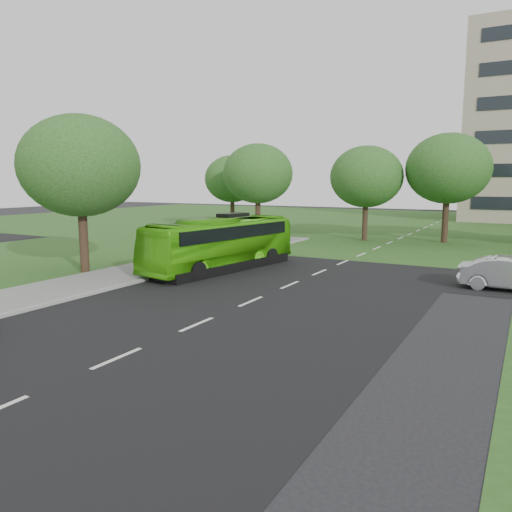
# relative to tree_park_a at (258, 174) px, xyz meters

# --- Properties ---
(ground) EXTENTS (160.00, 160.00, 0.00)m
(ground) POSITION_rel_tree_park_a_xyz_m (12.18, -24.90, -5.87)
(ground) COLOR black
(ground) RESTS_ON ground
(street_surfaces) EXTENTS (120.00, 120.00, 0.15)m
(street_surfaces) POSITION_rel_tree_park_a_xyz_m (11.80, -2.15, -5.84)
(street_surfaces) COLOR black
(street_surfaces) RESTS_ON ground
(tree_park_a) EXTENTS (6.51, 6.51, 8.65)m
(tree_park_a) POSITION_rel_tree_park_a_xyz_m (0.00, 0.00, 0.00)
(tree_park_a) COLOR black
(tree_park_a) RESTS_ON ground
(tree_park_b) EXTENTS (6.28, 6.28, 8.24)m
(tree_park_b) POSITION_rel_tree_park_a_xyz_m (9.80, 1.72, -0.31)
(tree_park_b) COLOR black
(tree_park_b) RESTS_ON ground
(tree_park_c) EXTENTS (6.90, 6.90, 9.16)m
(tree_park_c) POSITION_rel_tree_park_a_xyz_m (16.22, 3.40, 0.35)
(tree_park_c) COLOR black
(tree_park_c) RESTS_ON ground
(tree_park_f) EXTENTS (5.97, 5.97, 7.97)m
(tree_park_f) POSITION_rel_tree_park_a_xyz_m (-6.18, 5.47, -0.45)
(tree_park_f) COLOR black
(tree_park_f) RESTS_ON ground
(tree_side_near) EXTENTS (6.67, 6.67, 8.86)m
(tree_side_near) POSITION_rel_tree_park_a_xyz_m (0.31, -21.28, 0.14)
(tree_side_near) COLOR black
(tree_side_near) RESTS_ON ground
(bus) EXTENTS (4.23, 11.25, 3.06)m
(bus) POSITION_rel_tree_park_a_xyz_m (6.68, -16.71, -4.34)
(bus) COLOR #49BB11
(bus) RESTS_ON ground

